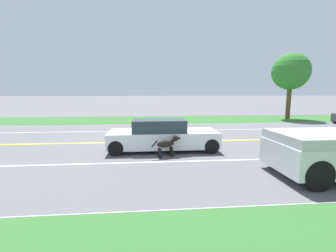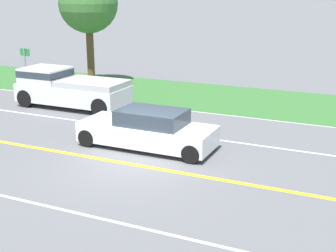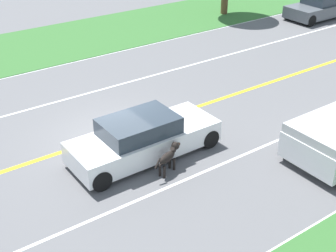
# 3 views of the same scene
# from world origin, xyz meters

# --- Properties ---
(ground_plane) EXTENTS (400.00, 400.00, 0.00)m
(ground_plane) POSITION_xyz_m (0.00, 0.00, 0.00)
(ground_plane) COLOR #5B5B5E
(centre_divider_line) EXTENTS (0.18, 160.00, 0.01)m
(centre_divider_line) POSITION_xyz_m (0.00, 0.00, 0.00)
(centre_divider_line) COLOR yellow
(centre_divider_line) RESTS_ON ground
(lane_edge_line_right) EXTENTS (0.14, 160.00, 0.01)m
(lane_edge_line_right) POSITION_xyz_m (7.00, 0.00, 0.00)
(lane_edge_line_right) COLOR white
(lane_edge_line_right) RESTS_ON ground
(lane_dash_same_dir) EXTENTS (0.10, 160.00, 0.01)m
(lane_dash_same_dir) POSITION_xyz_m (3.50, 0.00, 0.00)
(lane_dash_same_dir) COLOR white
(lane_dash_same_dir) RESTS_ON ground
(lane_dash_oncoming) EXTENTS (0.10, 160.00, 0.01)m
(lane_dash_oncoming) POSITION_xyz_m (-3.50, 0.00, 0.00)
(lane_dash_oncoming) COLOR white
(lane_dash_oncoming) RESTS_ON ground
(grass_verge_right) EXTENTS (6.00, 160.00, 0.03)m
(grass_verge_right) POSITION_xyz_m (10.00, 0.00, 0.01)
(grass_verge_right) COLOR #33662D
(grass_verge_right) RESTS_ON ground
(ego_car) EXTENTS (1.82, 4.76, 1.38)m
(ego_car) POSITION_xyz_m (1.69, 0.22, 0.64)
(ego_car) COLOR white
(ego_car) RESTS_ON ground
(dog) EXTENTS (0.52, 1.21, 0.87)m
(dog) POSITION_xyz_m (2.86, 0.37, 0.54)
(dog) COLOR black
(dog) RESTS_ON ground
(pickup_truck) EXTENTS (2.08, 5.26, 1.76)m
(pickup_truck) POSITION_xyz_m (5.37, 6.26, 0.90)
(pickup_truck) COLOR silver
(pickup_truck) RESTS_ON ground
(roadside_tree_right_near) EXTENTS (3.24, 3.24, 6.19)m
(roadside_tree_right_near) POSITION_xyz_m (9.92, 8.02, 4.52)
(roadside_tree_right_near) COLOR brown
(roadside_tree_right_near) RESTS_ON ground
(street_sign) EXTENTS (0.11, 0.64, 2.20)m
(street_sign) POSITION_xyz_m (8.08, 11.12, 1.40)
(street_sign) COLOR gray
(street_sign) RESTS_ON ground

